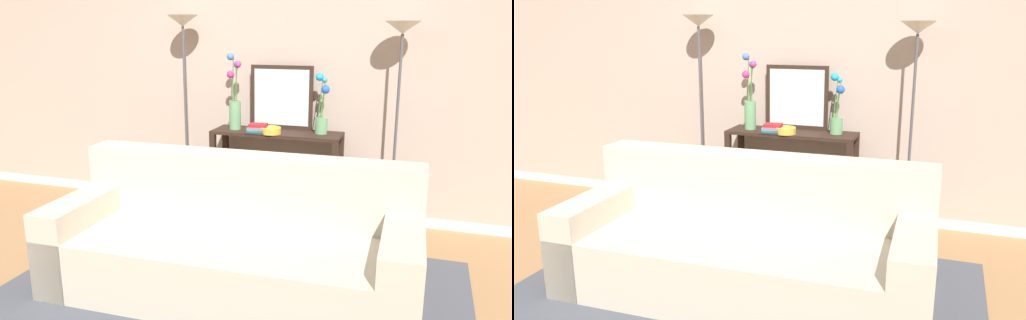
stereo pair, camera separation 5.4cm
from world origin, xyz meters
TOP-DOWN VIEW (x-y plane):
  - back_wall at (0.00, 2.19)m, footprint 12.00×0.15m
  - area_rug at (0.33, 0.37)m, footprint 3.07×2.15m
  - couch at (0.33, 0.53)m, footprint 2.42×1.03m
  - console_table at (0.23, 1.87)m, footprint 1.16×0.36m
  - floor_lamp_left at (-0.66, 1.86)m, footprint 0.28×0.28m
  - floor_lamp_right at (1.25, 1.86)m, footprint 0.28×0.28m
  - wall_mirror at (0.23, 2.02)m, footprint 0.58×0.02m
  - vase_tall_flowers at (-0.17, 1.86)m, footprint 0.13×0.12m
  - vase_short_flowers at (0.62, 1.92)m, footprint 0.12×0.12m
  - fruit_bowl at (0.20, 1.76)m, footprint 0.18×0.18m
  - book_stack at (0.08, 1.76)m, footprint 0.19×0.16m
  - book_row_under_console at (-0.09, 1.87)m, footprint 0.30×0.17m

SIDE VIEW (x-z plane):
  - area_rug at x=0.33m, z-range 0.00..0.01m
  - book_row_under_console at x=-0.09m, z-range -0.01..0.12m
  - couch at x=0.33m, z-range -0.13..0.75m
  - console_table at x=0.23m, z-range 0.15..0.99m
  - fruit_bowl at x=0.20m, z-range 0.84..0.90m
  - book_stack at x=0.08m, z-range 0.84..0.92m
  - vase_short_flowers at x=0.62m, z-range 0.77..1.29m
  - vase_tall_flowers at x=-0.17m, z-range 0.75..1.43m
  - wall_mirror at x=0.23m, z-range 0.84..1.41m
  - floor_lamp_right at x=1.25m, z-range 0.51..2.30m
  - floor_lamp_left at x=-0.66m, z-range 0.53..2.38m
  - back_wall at x=0.00m, z-range 0.00..3.09m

